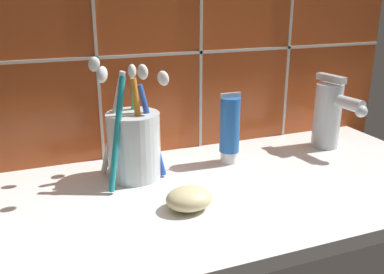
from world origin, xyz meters
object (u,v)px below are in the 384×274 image
toothbrush_cup (133,142)px  toothpaste_tube (230,129)px  sink_faucet (330,113)px  soap_bar (189,198)px

toothbrush_cup → toothpaste_tube: (16.41, 0.04, 0.19)cm
toothpaste_tube → sink_faucet: bearing=0.1°
toothbrush_cup → sink_faucet: toothbrush_cup is taller
sink_faucet → soap_bar: 35.47cm
toothbrush_cup → toothpaste_tube: toothbrush_cup is taller
soap_bar → toothbrush_cup: bearing=107.8°
sink_faucet → toothpaste_tube: bearing=-97.5°
toothbrush_cup → toothpaste_tube: 16.41cm
toothbrush_cup → sink_faucet: size_ratio=1.40×
sink_faucet → soap_bar: size_ratio=2.11×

